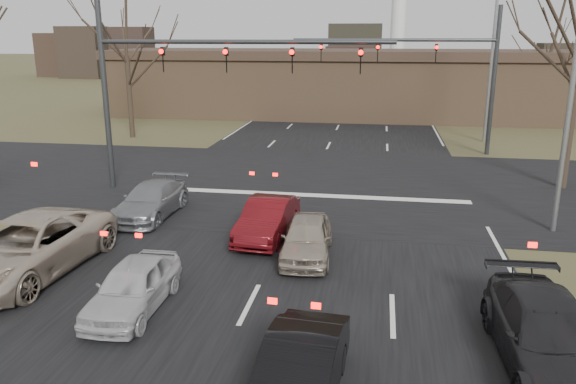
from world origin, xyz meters
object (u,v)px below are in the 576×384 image
Objects in this scene: car_red_ahead at (268,219)px; car_silver_ahead at (307,238)px; streetlight_right_far at (489,50)px; car_charcoal_sedan at (549,336)px; car_black_hatch at (299,374)px; building at (369,83)px; car_silver_suv at (27,247)px; streetlight_right_near at (569,64)px; car_white_sedan at (133,286)px; car_grey_ahead at (151,200)px; mast_arm_near at (178,70)px; mast_arm_far at (442,62)px.

car_red_ahead is 1.08× the size of car_silver_ahead.
streetlight_right_far is 26.28m from car_charcoal_sedan.
streetlight_right_far is 2.62× the size of car_black_hatch.
building is 7.38× the size of car_silver_suv.
car_black_hatch is 0.80× the size of car_charcoal_sedan.
streetlight_right_near is 9.97m from car_silver_ahead.
car_white_sedan is at bearing -115.98° from streetlight_right_far.
car_silver_suv reaches higher than car_grey_ahead.
car_black_hatch is 1.06× the size of car_silver_ahead.
streetlight_right_far is 2.09× the size of car_charcoal_sedan.
streetlight_right_near is at bearing 17.15° from car_red_ahead.
streetlight_right_far reaches higher than car_black_hatch.
car_silver_ahead is (1.49, -1.49, -0.03)m from car_red_ahead.
streetlight_right_far is at bearing -56.35° from building.
mast_arm_near is at bearing 136.37° from car_red_ahead.
mast_arm_far is 1.11× the size of streetlight_right_far.
building is 31.75m from car_silver_ahead.
car_grey_ahead is (0.06, -3.66, -4.46)m from mast_arm_near.
car_white_sedan is at bearing -135.87° from car_silver_ahead.
streetlight_right_far is 29.09m from car_black_hatch.
mast_arm_far is at bearing 41.22° from mast_arm_near.
car_silver_ahead is at bearing 47.00° from car_white_sedan.
car_red_ahead is at bearing 135.23° from car_charcoal_sedan.
building is 11.82× the size of car_white_sedan.
mast_arm_near is 15.98m from car_black_hatch.
car_silver_ahead is (3.70, 4.01, 0.00)m from car_white_sedan.
car_charcoal_sedan is at bearing -33.14° from car_grey_ahead.
mast_arm_far reaches higher than building.
streetlight_right_near is 17.19m from car_silver_suv.
building is 11.09× the size of car_black_hatch.
mast_arm_far is at bearing 83.61° from car_black_hatch.
car_red_ahead is at bearing 109.18° from car_black_hatch.
car_silver_suv is 1.20× the size of car_charcoal_sedan.
car_silver_ahead is at bearing -40.94° from car_red_ahead.
car_silver_suv reaches higher than car_red_ahead.
mast_arm_far is 3.10× the size of car_white_sedan.
streetlight_right_far is 23.38m from car_grey_ahead.
car_silver_ahead is at bearing -24.73° from car_grey_ahead.
car_charcoal_sedan is (9.21, -0.99, 0.08)m from car_white_sedan.
car_silver_ahead is (7.49, 2.48, -0.19)m from car_silver_suv.
building reaches higher than car_white_sedan.
car_white_sedan is (-11.53, -7.68, -4.98)m from streetlight_right_near.
car_red_ahead is (-2.27, 8.47, 0.01)m from car_black_hatch.
mast_arm_far is 18.30m from car_grey_ahead.
car_red_ahead is (-6.68, -15.18, -4.38)m from mast_arm_far.
car_silver_suv is at bearing -142.50° from car_red_ahead.
mast_arm_near is 14.38m from streetlight_right_near.
building reaches higher than car_grey_ahead.
car_white_sedan is at bearing 150.59° from car_black_hatch.
car_charcoal_sedan is (-2.32, -8.67, -4.89)m from streetlight_right_near.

